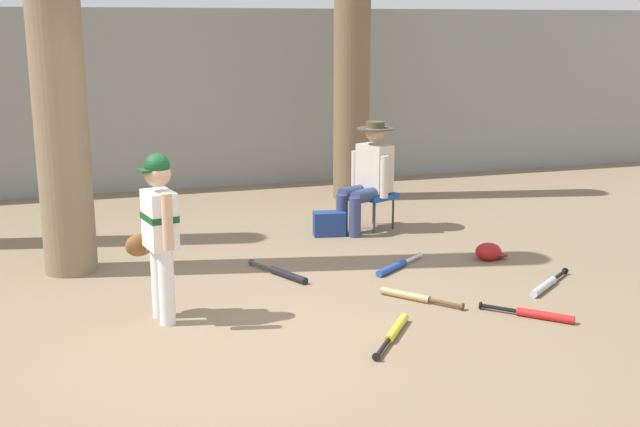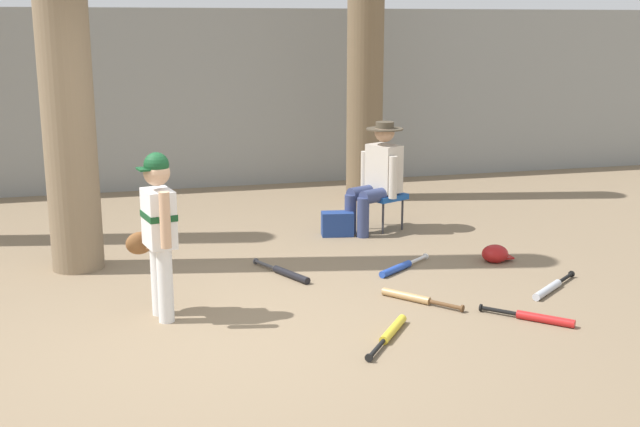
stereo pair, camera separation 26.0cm
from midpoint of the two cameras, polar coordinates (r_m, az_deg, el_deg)
name	(u,v)px [view 2 (the right image)]	position (r m, az deg, el deg)	size (l,w,h in m)	color
ground_plane	(223,340)	(5.92, -5.61, -8.92)	(60.00, 60.00, 0.00)	#7F6B51
concrete_back_wall	(160,100)	(11.28, -10.67, 7.95)	(18.00, 0.36, 2.44)	gray
tree_behind_spectator	(365,46)	(10.36, 3.98, 11.76)	(0.67, 0.67, 4.57)	brown
young_ballplayer	(158,225)	(6.19, -10.29, -0.82)	(0.40, 0.57, 1.31)	white
folding_stool	(383,197)	(8.90, 5.36, 1.15)	(0.53, 0.53, 0.41)	#194C9E
seated_spectator	(377,174)	(8.78, 4.95, 2.82)	(0.67, 0.55, 1.20)	navy
handbag_beside_stool	(337,224)	(8.66, 2.10, -0.75)	(0.34, 0.18, 0.26)	navy
bat_yellow_trainer	(391,332)	(5.97, 6.30, -8.39)	(0.54, 0.69, 0.07)	yellow
bat_blue_youth	(399,267)	(7.50, 6.65, -3.83)	(0.65, 0.50, 0.07)	#2347AD
bat_red_barrel	(538,318)	(6.47, 16.33, -7.12)	(0.57, 0.57, 0.07)	red
bat_black_composite	(287,273)	(7.29, -1.34, -4.26)	(0.39, 0.75, 0.07)	black
bat_wood_tan	(412,297)	(6.71, 7.69, -5.94)	(0.52, 0.61, 0.07)	tan
bat_aluminum_silver	(550,288)	(7.20, 17.04, -5.09)	(0.68, 0.55, 0.07)	#B7BCC6
batting_helmet_red	(495,254)	(7.94, 13.26, -2.81)	(0.31, 0.24, 0.18)	#A81919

